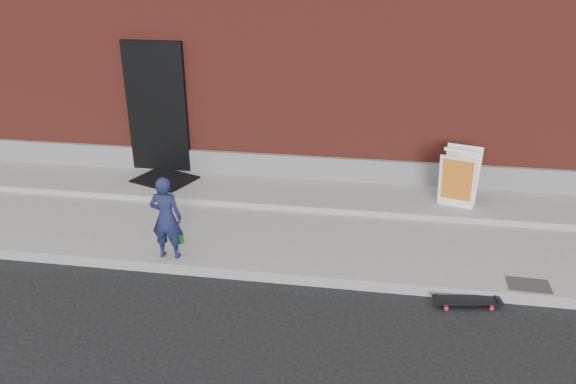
% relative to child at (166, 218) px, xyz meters
% --- Properties ---
extents(ground, '(80.00, 80.00, 0.00)m').
position_rel_child_xyz_m(ground, '(1.48, -0.20, -0.72)').
color(ground, black).
rests_on(ground, ground).
extents(sidewalk, '(20.00, 3.00, 0.15)m').
position_rel_child_xyz_m(sidewalk, '(1.48, 1.30, -0.64)').
color(sidewalk, gray).
rests_on(sidewalk, ground).
extents(apron, '(20.00, 1.20, 0.10)m').
position_rel_child_xyz_m(apron, '(1.48, 2.20, -0.52)').
color(apron, gray).
rests_on(apron, sidewalk).
extents(building, '(20.00, 8.10, 5.00)m').
position_rel_child_xyz_m(building, '(1.48, 6.79, 1.78)').
color(building, maroon).
rests_on(building, ground).
extents(child, '(0.42, 0.28, 1.14)m').
position_rel_child_xyz_m(child, '(0.00, 0.00, 0.00)').
color(child, '#171C41').
rests_on(child, sidewalk).
extents(skateboard, '(0.80, 0.33, 0.09)m').
position_rel_child_xyz_m(skateboard, '(3.81, -0.32, -0.65)').
color(skateboard, red).
rests_on(skateboard, ground).
extents(pizza_sign, '(0.69, 0.76, 0.90)m').
position_rel_child_xyz_m(pizza_sign, '(3.92, 2.05, -0.02)').
color(pizza_sign, white).
rests_on(pizza_sign, apron).
extents(soda_can, '(0.08, 0.08, 0.13)m').
position_rel_child_xyz_m(soda_can, '(0.03, 0.38, -0.50)').
color(soda_can, '#1C8E26').
rests_on(soda_can, sidewalk).
extents(doormat, '(1.15, 1.05, 0.03)m').
position_rel_child_xyz_m(doormat, '(-0.91, 2.30, -0.46)').
color(doormat, black).
rests_on(doormat, apron).
extents(utility_plate, '(0.51, 0.34, 0.01)m').
position_rel_child_xyz_m(utility_plate, '(4.57, 0.00, -0.56)').
color(utility_plate, '#57575C').
rests_on(utility_plate, sidewalk).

